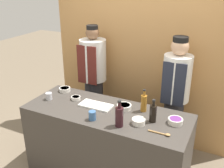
{
  "coord_description": "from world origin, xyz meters",
  "views": [
    {
      "loc": [
        1.23,
        -2.34,
        2.37
      ],
      "look_at": [
        0.0,
        0.15,
        1.2
      ],
      "focal_mm": 42.0,
      "sensor_mm": 36.0,
      "label": 1
    }
  ],
  "objects_px": {
    "cutting_board": "(96,105)",
    "cup_steel": "(49,96)",
    "sauce_bowl_green": "(139,121)",
    "chef_left": "(94,79)",
    "sauce_bowl_orange": "(124,107)",
    "bottle_wine": "(119,116)",
    "bottle_amber": "(144,103)",
    "chef_right": "(175,96)",
    "sauce_bowl_purple": "(175,121)",
    "sauce_bowl_brown": "(76,98)",
    "wooden_spoon": "(162,133)",
    "sauce_bowl_red": "(65,89)",
    "cup_blue": "(92,116)",
    "bottle_soy": "(153,113)"
  },
  "relations": [
    {
      "from": "sauce_bowl_brown",
      "to": "bottle_amber",
      "type": "height_order",
      "value": "bottle_amber"
    },
    {
      "from": "sauce_bowl_red",
      "to": "wooden_spoon",
      "type": "bearing_deg",
      "value": -16.22
    },
    {
      "from": "sauce_bowl_purple",
      "to": "cup_steel",
      "type": "height_order",
      "value": "cup_steel"
    },
    {
      "from": "cutting_board",
      "to": "cup_blue",
      "type": "relative_size",
      "value": 3.87
    },
    {
      "from": "chef_right",
      "to": "cup_blue",
      "type": "bearing_deg",
      "value": -123.14
    },
    {
      "from": "sauce_bowl_red",
      "to": "bottle_amber",
      "type": "height_order",
      "value": "bottle_amber"
    },
    {
      "from": "bottle_amber",
      "to": "chef_right",
      "type": "relative_size",
      "value": 0.16
    },
    {
      "from": "sauce_bowl_orange",
      "to": "wooden_spoon",
      "type": "xyz_separation_m",
      "value": [
        0.54,
        -0.32,
        -0.02
      ]
    },
    {
      "from": "sauce_bowl_red",
      "to": "bottle_wine",
      "type": "distance_m",
      "value": 1.12
    },
    {
      "from": "chef_left",
      "to": "bottle_amber",
      "type": "bearing_deg",
      "value": -30.06
    },
    {
      "from": "sauce_bowl_purple",
      "to": "cutting_board",
      "type": "height_order",
      "value": "sauce_bowl_purple"
    },
    {
      "from": "sauce_bowl_green",
      "to": "chef_right",
      "type": "height_order",
      "value": "chef_right"
    },
    {
      "from": "bottle_soy",
      "to": "sauce_bowl_brown",
      "type": "bearing_deg",
      "value": 175.41
    },
    {
      "from": "bottle_wine",
      "to": "chef_left",
      "type": "xyz_separation_m",
      "value": [
        -0.87,
        0.99,
        -0.1
      ]
    },
    {
      "from": "sauce_bowl_brown",
      "to": "chef_left",
      "type": "bearing_deg",
      "value": 100.88
    },
    {
      "from": "sauce_bowl_green",
      "to": "bottle_amber",
      "type": "height_order",
      "value": "bottle_amber"
    },
    {
      "from": "sauce_bowl_red",
      "to": "bottle_soy",
      "type": "height_order",
      "value": "bottle_soy"
    },
    {
      "from": "sauce_bowl_green",
      "to": "bottle_amber",
      "type": "bearing_deg",
      "value": 99.91
    },
    {
      "from": "sauce_bowl_red",
      "to": "bottle_wine",
      "type": "bearing_deg",
      "value": -24.7
    },
    {
      "from": "sauce_bowl_green",
      "to": "sauce_bowl_red",
      "type": "xyz_separation_m",
      "value": [
        -1.18,
        0.34,
        -0.01
      ]
    },
    {
      "from": "sauce_bowl_red",
      "to": "cutting_board",
      "type": "distance_m",
      "value": 0.62
    },
    {
      "from": "sauce_bowl_green",
      "to": "cutting_board",
      "type": "relative_size",
      "value": 0.36
    },
    {
      "from": "bottle_amber",
      "to": "cup_blue",
      "type": "relative_size",
      "value": 2.67
    },
    {
      "from": "bottle_wine",
      "to": "cup_steel",
      "type": "height_order",
      "value": "bottle_wine"
    },
    {
      "from": "sauce_bowl_brown",
      "to": "sauce_bowl_orange",
      "type": "bearing_deg",
      "value": 3.6
    },
    {
      "from": "sauce_bowl_red",
      "to": "cup_steel",
      "type": "bearing_deg",
      "value": -95.79
    },
    {
      "from": "chef_right",
      "to": "wooden_spoon",
      "type": "bearing_deg",
      "value": -83.93
    },
    {
      "from": "sauce_bowl_brown",
      "to": "sauce_bowl_orange",
      "type": "distance_m",
      "value": 0.64
    },
    {
      "from": "sauce_bowl_brown",
      "to": "cup_blue",
      "type": "relative_size",
      "value": 1.14
    },
    {
      "from": "sauce_bowl_green",
      "to": "wooden_spoon",
      "type": "height_order",
      "value": "sauce_bowl_green"
    },
    {
      "from": "bottle_amber",
      "to": "sauce_bowl_green",
      "type": "bearing_deg",
      "value": -80.09
    },
    {
      "from": "cutting_board",
      "to": "cup_blue",
      "type": "bearing_deg",
      "value": -67.44
    },
    {
      "from": "sauce_bowl_orange",
      "to": "chef_left",
      "type": "bearing_deg",
      "value": 140.97
    },
    {
      "from": "chef_left",
      "to": "cup_blue",
      "type": "bearing_deg",
      "value": -60.65
    },
    {
      "from": "sauce_bowl_green",
      "to": "chef_left",
      "type": "distance_m",
      "value": 1.35
    },
    {
      "from": "sauce_bowl_brown",
      "to": "chef_right",
      "type": "bearing_deg",
      "value": 31.49
    },
    {
      "from": "chef_left",
      "to": "sauce_bowl_brown",
      "type": "bearing_deg",
      "value": -79.12
    },
    {
      "from": "cutting_board",
      "to": "chef_right",
      "type": "height_order",
      "value": "chef_right"
    },
    {
      "from": "sauce_bowl_red",
      "to": "sauce_bowl_orange",
      "type": "distance_m",
      "value": 0.92
    },
    {
      "from": "cutting_board",
      "to": "cup_steel",
      "type": "bearing_deg",
      "value": -170.66
    },
    {
      "from": "sauce_bowl_purple",
      "to": "bottle_soy",
      "type": "bearing_deg",
      "value": -163.43
    },
    {
      "from": "cutting_board",
      "to": "cup_blue",
      "type": "height_order",
      "value": "cup_blue"
    },
    {
      "from": "sauce_bowl_green",
      "to": "cup_steel",
      "type": "xyz_separation_m",
      "value": [
        -1.21,
        0.05,
        0.01
      ]
    },
    {
      "from": "cup_steel",
      "to": "chef_left",
      "type": "xyz_separation_m",
      "value": [
        0.17,
        0.81,
        -0.03
      ]
    },
    {
      "from": "sauce_bowl_red",
      "to": "cutting_board",
      "type": "height_order",
      "value": "sauce_bowl_red"
    },
    {
      "from": "sauce_bowl_purple",
      "to": "chef_left",
      "type": "xyz_separation_m",
      "value": [
        -1.38,
        0.68,
        -0.02
      ]
    },
    {
      "from": "wooden_spoon",
      "to": "cup_steel",
      "type": "bearing_deg",
      "value": 174.94
    },
    {
      "from": "sauce_bowl_orange",
      "to": "cutting_board",
      "type": "distance_m",
      "value": 0.34
    },
    {
      "from": "bottle_amber",
      "to": "chef_left",
      "type": "bearing_deg",
      "value": 149.94
    },
    {
      "from": "wooden_spoon",
      "to": "chef_right",
      "type": "xyz_separation_m",
      "value": [
        -0.1,
        0.94,
        -0.01
      ]
    }
  ]
}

